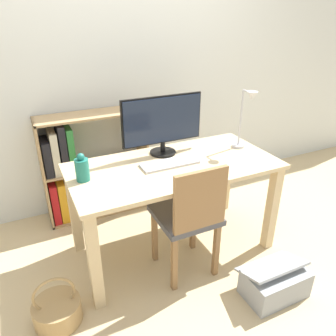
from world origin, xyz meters
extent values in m
plane|color=#CCB284|center=(0.00, 0.00, 0.00)|extent=(10.00, 10.00, 0.00)
cube|color=silver|center=(0.00, 0.95, 1.30)|extent=(8.00, 0.05, 2.60)
cube|color=#D8BC8C|center=(0.00, 0.00, 0.72)|extent=(1.47, 0.72, 0.03)
cube|color=#D8BC8C|center=(-0.68, -0.31, 0.35)|extent=(0.07, 0.07, 0.70)
cube|color=#D8BC8C|center=(0.68, -0.31, 0.35)|extent=(0.07, 0.07, 0.70)
cube|color=#D8BC8C|center=(-0.68, 0.31, 0.35)|extent=(0.07, 0.07, 0.70)
cube|color=#D8BC8C|center=(0.68, 0.31, 0.35)|extent=(0.07, 0.07, 0.70)
cylinder|color=black|center=(0.01, 0.21, 0.74)|extent=(0.20, 0.20, 0.02)
cylinder|color=black|center=(0.01, 0.21, 0.79)|extent=(0.04, 0.04, 0.08)
cube|color=black|center=(0.01, 0.22, 0.99)|extent=(0.62, 0.02, 0.35)
cube|color=#192338|center=(0.01, 0.21, 0.99)|extent=(0.60, 0.03, 0.33)
cube|color=#B2B2B7|center=(-0.03, 0.01, 0.74)|extent=(0.41, 0.15, 0.02)
cylinder|color=#1E7266|center=(-0.63, 0.04, 0.80)|extent=(0.09, 0.09, 0.14)
sphere|color=#1E7266|center=(-0.63, 0.04, 0.89)|extent=(0.05, 0.05, 0.05)
cylinder|color=#B7B7BC|center=(0.60, 0.07, 0.74)|extent=(0.10, 0.10, 0.02)
cylinder|color=#B7B7BC|center=(0.60, 0.07, 0.97)|extent=(0.02, 0.02, 0.43)
cylinder|color=#B7B7BC|center=(0.60, 0.02, 1.18)|extent=(0.01, 0.10, 0.01)
cone|color=#B7B7BC|center=(0.60, -0.03, 1.16)|extent=(0.08, 0.08, 0.06)
cube|color=#4C4C51|center=(-0.03, -0.23, 0.45)|extent=(0.40, 0.40, 0.04)
cube|color=olive|center=(-0.03, -0.42, 0.67)|extent=(0.36, 0.03, 0.40)
cube|color=olive|center=(-0.19, -0.39, 0.22)|extent=(0.04, 0.04, 0.43)
cube|color=olive|center=(0.13, -0.39, 0.22)|extent=(0.04, 0.04, 0.43)
cube|color=olive|center=(-0.19, -0.07, 0.22)|extent=(0.04, 0.04, 0.43)
cube|color=olive|center=(0.13, -0.07, 0.22)|extent=(0.04, 0.04, 0.43)
cube|color=tan|center=(-0.83, 0.78, 0.47)|extent=(0.02, 0.28, 0.94)
cube|color=tan|center=(0.06, 0.78, 0.47)|extent=(0.02, 0.28, 0.94)
cube|color=tan|center=(-0.39, 0.78, 0.01)|extent=(0.91, 0.28, 0.02)
cube|color=tan|center=(-0.39, 0.78, 0.93)|extent=(0.91, 0.28, 0.02)
cube|color=tan|center=(-0.39, 0.78, 0.47)|extent=(0.88, 0.28, 0.02)
cube|color=red|center=(-0.78, 0.78, 0.20)|extent=(0.06, 0.24, 0.37)
cube|color=orange|center=(-0.72, 0.78, 0.20)|extent=(0.06, 0.24, 0.37)
cube|color=black|center=(-0.65, 0.78, 0.18)|extent=(0.04, 0.24, 0.32)
cube|color=black|center=(-0.78, 0.78, 0.63)|extent=(0.06, 0.24, 0.30)
cube|color=beige|center=(-0.72, 0.78, 0.66)|extent=(0.06, 0.24, 0.36)
cube|color=black|center=(-0.65, 0.78, 0.68)|extent=(0.05, 0.24, 0.41)
cube|color=#2D7F38|center=(-0.59, 0.78, 0.67)|extent=(0.05, 0.24, 0.38)
cylinder|color=tan|center=(-0.94, -0.32, 0.07)|extent=(0.29, 0.29, 0.14)
torus|color=tan|center=(-0.94, -0.32, 0.21)|extent=(0.25, 0.02, 0.25)
cube|color=#999EA3|center=(0.39, -0.72, 0.10)|extent=(0.41, 0.25, 0.19)
cube|color=#999EA3|center=(0.39, -0.67, 0.20)|extent=(0.42, 0.25, 0.10)
camera|label=1|loc=(-0.93, -1.86, 1.72)|focal=35.00mm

